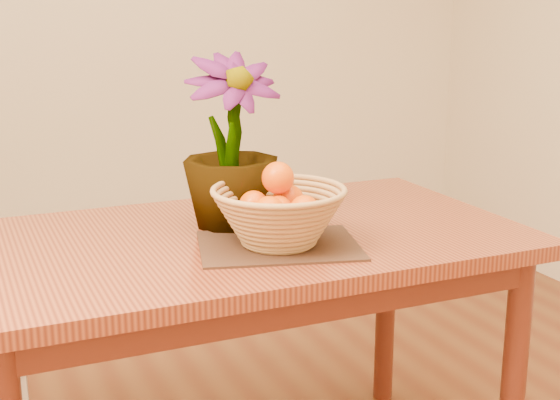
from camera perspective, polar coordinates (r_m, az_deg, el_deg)
name	(u,v)px	position (r m, az deg, el deg)	size (l,w,h in m)	color
table	(246,266)	(2.01, -2.51, -4.83)	(1.40, 0.80, 0.75)	brown
placemat	(279,246)	(1.87, -0.09, -3.35)	(0.38, 0.28, 0.01)	#3B2015
wicker_basket	(279,218)	(1.85, -0.09, -1.33)	(0.32, 0.32, 0.13)	#A77645
orange_pile	(279,201)	(1.84, -0.10, -0.11)	(0.17, 0.17, 0.14)	#DC3D03
potted_plant	(231,142)	(1.99, -3.62, 4.25)	(0.25, 0.25, 0.45)	#184E16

